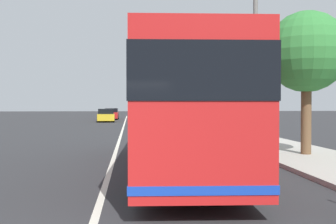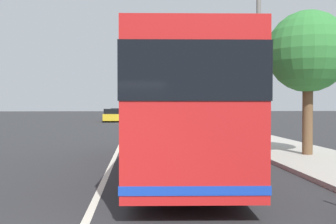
{
  "view_description": "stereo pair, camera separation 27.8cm",
  "coord_description": "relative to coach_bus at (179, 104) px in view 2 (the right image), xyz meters",
  "views": [
    {
      "loc": [
        -4.15,
        -0.64,
        2.06
      ],
      "look_at": [
        10.21,
        -1.97,
        1.77
      ],
      "focal_mm": 43.29,
      "sensor_mm": 36.0,
      "label": 1
    },
    {
      "loc": [
        -4.17,
        -0.92,
        2.06
      ],
      "look_at": [
        10.21,
        -1.97,
        1.77
      ],
      "focal_mm": 43.29,
      "sensor_mm": 36.0,
      "label": 2
    }
  ],
  "objects": [
    {
      "name": "sidewalk_curb",
      "position": [
        1.57,
        -5.08,
        -1.98
      ],
      "size": [
        110.0,
        3.6,
        0.14
      ],
      "primitive_type": "cube",
      "color": "#B2ADA3",
      "rests_on": "ground"
    },
    {
      "name": "coach_bus",
      "position": [
        0.0,
        0.0,
        0.0
      ],
      "size": [
        12.01,
        3.23,
        3.56
      ],
      "rotation": [
        0.0,
        0.0,
        -0.05
      ],
      "color": "red",
      "rests_on": "ground"
    },
    {
      "name": "roadside_tree_mid_block",
      "position": [
        2.3,
        -5.13,
        1.96
      ],
      "size": [
        3.08,
        3.08,
        5.59
      ],
      "color": "brown",
      "rests_on": "ground"
    },
    {
      "name": "car_behind_bus",
      "position": [
        34.38,
        4.38,
        -1.35
      ],
      "size": [
        4.49,
        2.14,
        1.49
      ],
      "rotation": [
        0.0,
        0.0,
        3.2
      ],
      "color": "gold",
      "rests_on": "ground"
    },
    {
      "name": "lane_divider_line",
      "position": [
        1.57,
        2.19,
        -2.04
      ],
      "size": [
        110.0,
        0.16,
        0.01
      ],
      "primitive_type": "cube",
      "color": "silver",
      "rests_on": "ground"
    },
    {
      "name": "utility_pole",
      "position": [
        9.08,
        -5.26,
        1.95
      ],
      "size": [
        0.25,
        0.25,
        8.0
      ],
      "primitive_type": "cylinder",
      "color": "slate",
      "rests_on": "ground"
    },
    {
      "name": "car_side_street",
      "position": [
        41.55,
        4.06,
        -1.34
      ],
      "size": [
        4.47,
        1.85,
        1.48
      ],
      "rotation": [
        0.0,
        0.0,
        3.13
      ],
      "color": "red",
      "rests_on": "ground"
    }
  ]
}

